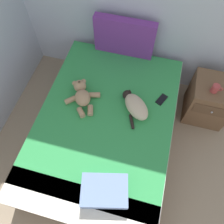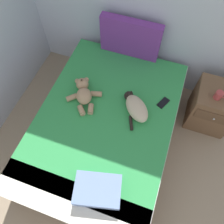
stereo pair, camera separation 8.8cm
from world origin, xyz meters
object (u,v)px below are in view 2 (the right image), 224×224
Objects in this scene: teddy_bear at (84,93)px; cat at (136,107)px; patterned_cushion at (130,38)px; nightstand at (212,107)px; bed at (106,129)px; cell_phone at (163,103)px; throw_pillow at (98,190)px; mug at (219,95)px.

cat is at bearing 0.81° from teddy_bear.
nightstand is at bearing -13.53° from patterned_cushion.
teddy_bear is (-0.31, 0.18, 0.34)m from bed.
throw_pillow is (-0.34, -1.09, 0.05)m from cell_phone.
bed is 2.92× the size of patterned_cushion.
bed is 1.09m from patterned_cushion.
cell_phone is (0.57, -0.58, -0.23)m from patterned_cushion.
teddy_bear is 1.03m from throw_pillow.
throw_pillow is at bearing -74.45° from bed.
cat is (0.31, -0.78, -0.17)m from patterned_cushion.
cat is at bearing -151.99° from mug.
teddy_bear is 0.76× the size of nightstand.
teddy_bear is (-0.59, -0.01, -0.01)m from cat.
throw_pillow is at bearing -94.89° from cat.
throw_pillow is at bearing -60.33° from teddy_bear.
teddy_bear is at bearing 149.65° from bed.
mug reaches higher than nightstand.
throw_pillow reaches higher than nightstand.
nightstand is at bearing 56.76° from throw_pillow.
cat is 0.90m from throw_pillow.
teddy_bear reaches higher than throw_pillow.
nightstand is (1.43, 0.51, -0.31)m from teddy_bear.
cat is 0.33m from cell_phone.
teddy_bear is 2.72× the size of cell_phone.
patterned_cushion is 1.28m from nightstand.
throw_pillow is at bearing -82.06° from patterned_cushion.
cell_phone is at bearing 36.62° from cat.
teddy_bear is at bearing -179.19° from cat.
cell_phone is (0.85, 0.20, -0.06)m from teddy_bear.
mug reaches higher than throw_pillow.
throw_pillow is (0.20, -0.71, 0.33)m from bed.
throw_pillow is (-0.08, -0.90, -0.02)m from cat.
cat reaches higher than throw_pillow.
teddy_bear is at bearing -166.60° from cell_phone.
teddy_bear is 1.44m from mug.
cell_phone is at bearing -156.81° from mug.
mug is (1.38, 0.43, 0.03)m from teddy_bear.
nightstand is at bearing 30.72° from cat.
mug is at bearing -122.38° from nightstand.
nightstand is at bearing 19.60° from teddy_bear.
patterned_cushion is at bearing 92.14° from bed.
teddy_bear reaches higher than nightstand.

